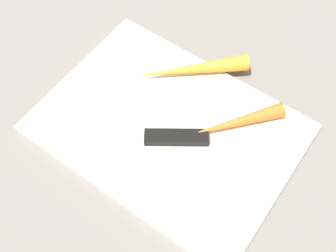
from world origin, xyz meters
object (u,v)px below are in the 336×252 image
object	(u,v)px
carrot_short	(232,124)
carrot_long	(192,69)
knife	(167,138)
cutting_board	(168,128)

from	to	relation	value
carrot_short	carrot_long	xyz separation A→B (m)	(-0.10, 0.05, 0.00)
knife	carrot_short	size ratio (longest dim) A/B	1.12
knife	carrot_short	bearing A→B (deg)	-167.43
cutting_board	carrot_long	world-z (taller)	carrot_long
carrot_short	carrot_long	bearing A→B (deg)	-77.87
cutting_board	carrot_long	size ratio (longest dim) A/B	2.08
cutting_board	knife	distance (m)	0.03
knife	carrot_long	bearing A→B (deg)	-107.74
cutting_board	knife	xyz separation A→B (m)	(0.01, -0.02, 0.01)
carrot_short	knife	bearing A→B (deg)	-5.22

